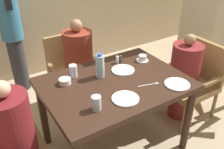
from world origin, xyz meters
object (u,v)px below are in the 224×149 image
object	(u,v)px
chair_right_side	(192,78)
plate_main_right	(125,99)
bowl_small	(65,81)
glass_tall_mid	(96,103)
chair_far_side	(75,70)
diner_in_far_chair	(79,67)
teacup_with_saucer	(142,58)
diner_in_left_chair	(15,140)
standing_host	(12,31)
plate_dessert_center	(123,70)
water_bottle	(100,66)
diner_in_right_chair	(184,77)
glass_tall_near	(73,71)
plate_main_left	(177,84)

from	to	relation	value
chair_right_side	plate_main_right	size ratio (longest dim) A/B	3.96
bowl_small	glass_tall_mid	bearing A→B (deg)	-83.04
chair_far_side	plate_main_right	bearing A→B (deg)	-93.63
chair_far_side	plate_main_right	xyz separation A→B (m)	(-0.07, -1.15, 0.30)
diner_in_far_chair	teacup_with_saucer	xyz separation A→B (m)	(0.46, -0.55, 0.21)
diner_in_left_chair	standing_host	world-z (taller)	standing_host
plate_dessert_center	water_bottle	world-z (taller)	water_bottle
diner_in_far_chair	diner_in_right_chair	distance (m)	1.17
standing_host	plate_dessert_center	distance (m)	1.61
plate_main_right	teacup_with_saucer	world-z (taller)	teacup_with_saucer
diner_in_far_chair	glass_tall_near	distance (m)	0.59
diner_in_left_chair	plate_main_right	world-z (taller)	diner_in_left_chair
plate_main_left	plate_dessert_center	world-z (taller)	same
teacup_with_saucer	bowl_small	xyz separation A→B (m)	(-0.84, 0.02, -0.00)
diner_in_right_chair	plate_dessert_center	distance (m)	0.78
diner_in_far_chair	plate_main_left	size ratio (longest dim) A/B	5.13
plate_main_right	plate_dessert_center	distance (m)	0.46
standing_host	teacup_with_saucer	distance (m)	1.69
teacup_with_saucer	glass_tall_near	size ratio (longest dim) A/B	1.09
diner_in_right_chair	glass_tall_mid	size ratio (longest dim) A/B	8.91
diner_in_left_chair	chair_far_side	world-z (taller)	diner_in_left_chair
chair_right_side	standing_host	size ratio (longest dim) A/B	0.56
diner_in_far_chair	plate_dessert_center	world-z (taller)	diner_in_far_chair
chair_far_side	plate_main_left	world-z (taller)	chair_far_side
diner_in_right_chair	plate_dessert_center	bearing A→B (deg)	170.29
chair_far_side	plate_main_right	distance (m)	1.19
chair_far_side	chair_right_side	world-z (taller)	same
chair_far_side	water_bottle	distance (m)	0.85
diner_in_right_chair	plate_main_left	bearing A→B (deg)	-145.19
plate_main_left	glass_tall_mid	xyz separation A→B (m)	(-0.75, 0.08, 0.05)
chair_right_side	water_bottle	distance (m)	1.19
plate_main_right	water_bottle	world-z (taller)	water_bottle
teacup_with_saucer	glass_tall_mid	bearing A→B (deg)	-150.59
diner_in_left_chair	bowl_small	distance (m)	0.61
diner_in_right_chair	standing_host	world-z (taller)	standing_host
chair_far_side	standing_host	xyz separation A→B (m)	(-0.50, 0.70, 0.38)
diner_in_left_chair	plate_main_right	size ratio (longest dim) A/B	4.86
diner_in_right_chair	plate_main_left	size ratio (longest dim) A/B	4.65
chair_far_side	teacup_with_saucer	distance (m)	0.90
diner_in_left_chair	chair_right_side	distance (m)	1.96
glass_tall_near	glass_tall_mid	size ratio (longest dim) A/B	1.00
diner_in_far_chair	diner_in_left_chair	bearing A→B (deg)	-140.71
plate_main_left	water_bottle	world-z (taller)	water_bottle
plate_main_right	bowl_small	world-z (taller)	bowl_small
chair_far_side	plate_dessert_center	distance (m)	0.84
diner_in_right_chair	plate_main_right	xyz separation A→B (m)	(-0.98, -0.27, 0.25)
diner_in_far_chair	teacup_with_saucer	distance (m)	0.75
teacup_with_saucer	glass_tall_mid	distance (m)	0.90
standing_host	glass_tall_near	xyz separation A→B (m)	(0.23, -1.31, -0.02)
diner_in_right_chair	glass_tall_near	world-z (taller)	diner_in_right_chair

